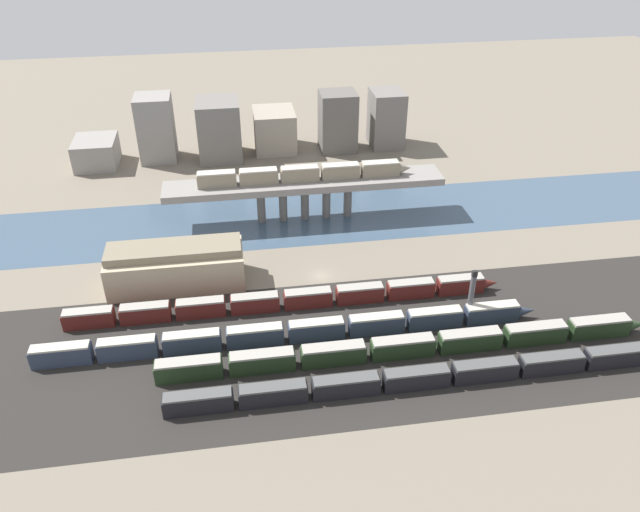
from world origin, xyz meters
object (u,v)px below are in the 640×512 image
train_on_bridge (305,173)px  train_yard_near (424,378)px  train_yard_outer (287,300)px  train_yard_far (292,332)px  warehouse_building (176,266)px  train_yard_mid (410,346)px  signal_tower (471,297)px

train_on_bridge → train_yard_near: size_ratio=0.59×
train_on_bridge → train_yard_near: train_on_bridge is taller
train_on_bridge → train_yard_near: 65.61m
train_on_bridge → train_yard_near: bearing=-79.0°
train_on_bridge → train_yard_outer: size_ratio=0.60×
train_yard_near → train_yard_far: 26.40m
train_yard_outer → train_yard_near: bearing=-51.0°
train_yard_outer → warehouse_building: (-22.50, 12.26, 2.68)m
train_yard_near → warehouse_building: bearing=138.7°
train_yard_near → train_yard_mid: 8.22m
train_yard_near → train_yard_outer: (-21.10, 26.09, 0.06)m
train_yard_near → train_yard_far: train_yard_far is taller
train_yard_mid → warehouse_building: (-43.38, 30.14, 2.61)m
train_on_bridge → signal_tower: train_on_bridge is taller
train_yard_mid → train_yard_outer: (-20.88, 17.88, -0.07)m
train_yard_far → signal_tower: (35.58, 1.10, 3.64)m
train_yard_far → train_yard_near: bearing=-36.0°
train_yard_near → train_yard_mid: (-0.22, 8.21, 0.13)m
train_yard_near → train_yard_mid: train_yard_mid is taller
train_on_bridge → signal_tower: bearing=-60.4°
train_yard_mid → warehouse_building: 52.89m
train_yard_outer → train_on_bridge: bearing=76.9°
train_on_bridge → warehouse_building: train_on_bridge is taller
train_yard_near → train_yard_outer: size_ratio=1.01×
train_yard_outer → signal_tower: 36.78m
train_yard_mid → train_yard_outer: size_ratio=1.05×
train_yard_mid → warehouse_building: size_ratio=3.27×
train_on_bridge → warehouse_building: 40.92m
train_on_bridge → warehouse_building: size_ratio=1.86×
train_on_bridge → train_yard_mid: bearing=-77.6°
warehouse_building → signal_tower: size_ratio=2.45×
warehouse_building → signal_tower: signal_tower is taller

